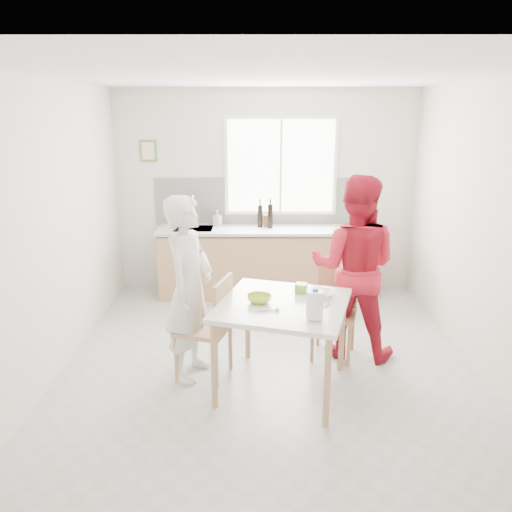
{
  "coord_description": "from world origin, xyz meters",
  "views": [
    {
      "loc": [
        -0.11,
        -4.45,
        2.4
      ],
      "look_at": [
        -0.12,
        0.2,
        1.05
      ],
      "focal_mm": 35.0,
      "sensor_mm": 36.0,
      "label": 1
    }
  ],
  "objects_px": {
    "dining_table": "(283,312)",
    "bowl_green": "(259,299)",
    "chair_left": "(211,324)",
    "person_white": "(189,289)",
    "wine_bottle_a": "(270,216)",
    "person_red": "(354,268)",
    "bowl_white": "(323,294)",
    "milk_jug": "(315,304)",
    "wine_bottle_b": "(260,216)",
    "chair_far": "(335,307)"
  },
  "relations": [
    {
      "from": "person_white",
      "to": "dining_table",
      "type": "bearing_deg",
      "value": -90.0
    },
    {
      "from": "person_white",
      "to": "milk_jug",
      "type": "bearing_deg",
      "value": -103.12
    },
    {
      "from": "chair_far",
      "to": "bowl_green",
      "type": "relative_size",
      "value": 4.33
    },
    {
      "from": "milk_jug",
      "to": "wine_bottle_b",
      "type": "bearing_deg",
      "value": 114.57
    },
    {
      "from": "chair_left",
      "to": "milk_jug",
      "type": "bearing_deg",
      "value": 74.41
    },
    {
      "from": "dining_table",
      "to": "person_white",
      "type": "distance_m",
      "value": 0.88
    },
    {
      "from": "person_white",
      "to": "bowl_green",
      "type": "distance_m",
      "value": 0.68
    },
    {
      "from": "chair_far",
      "to": "milk_jug",
      "type": "height_order",
      "value": "milk_jug"
    },
    {
      "from": "dining_table",
      "to": "bowl_green",
      "type": "height_order",
      "value": "bowl_green"
    },
    {
      "from": "person_red",
      "to": "bowl_white",
      "type": "distance_m",
      "value": 0.66
    },
    {
      "from": "wine_bottle_a",
      "to": "chair_left",
      "type": "bearing_deg",
      "value": -104.91
    },
    {
      "from": "bowl_green",
      "to": "wine_bottle_a",
      "type": "relative_size",
      "value": 0.66
    },
    {
      "from": "person_red",
      "to": "bowl_green",
      "type": "height_order",
      "value": "person_red"
    },
    {
      "from": "chair_left",
      "to": "person_white",
      "type": "height_order",
      "value": "person_white"
    },
    {
      "from": "dining_table",
      "to": "person_red",
      "type": "bearing_deg",
      "value": 43.56
    },
    {
      "from": "bowl_green",
      "to": "milk_jug",
      "type": "bearing_deg",
      "value": -39.81
    },
    {
      "from": "wine_bottle_a",
      "to": "chair_far",
      "type": "bearing_deg",
      "value": -70.46
    },
    {
      "from": "person_red",
      "to": "wine_bottle_b",
      "type": "height_order",
      "value": "person_red"
    },
    {
      "from": "chair_left",
      "to": "chair_far",
      "type": "bearing_deg",
      "value": 128.59
    },
    {
      "from": "dining_table",
      "to": "person_white",
      "type": "height_order",
      "value": "person_white"
    },
    {
      "from": "chair_left",
      "to": "chair_far",
      "type": "distance_m",
      "value": 1.31
    },
    {
      "from": "dining_table",
      "to": "milk_jug",
      "type": "height_order",
      "value": "milk_jug"
    },
    {
      "from": "bowl_green",
      "to": "wine_bottle_a",
      "type": "xyz_separation_m",
      "value": [
        0.15,
        2.42,
        0.23
      ]
    },
    {
      "from": "chair_left",
      "to": "chair_far",
      "type": "relative_size",
      "value": 1.07
    },
    {
      "from": "dining_table",
      "to": "person_red",
      "type": "relative_size",
      "value": 0.72
    },
    {
      "from": "chair_left",
      "to": "person_red",
      "type": "distance_m",
      "value": 1.52
    },
    {
      "from": "wine_bottle_a",
      "to": "bowl_white",
      "type": "bearing_deg",
      "value": -79.75
    },
    {
      "from": "chair_left",
      "to": "bowl_white",
      "type": "relative_size",
      "value": 4.87
    },
    {
      "from": "person_red",
      "to": "milk_jug",
      "type": "xyz_separation_m",
      "value": [
        -0.5,
        -1.05,
        0.03
      ]
    },
    {
      "from": "chair_left",
      "to": "bowl_white",
      "type": "distance_m",
      "value": 1.05
    },
    {
      "from": "bowl_green",
      "to": "dining_table",
      "type": "bearing_deg",
      "value": -2.15
    },
    {
      "from": "dining_table",
      "to": "bowl_green",
      "type": "bearing_deg",
      "value": 177.85
    },
    {
      "from": "chair_left",
      "to": "dining_table",
      "type": "bearing_deg",
      "value": 90.0
    },
    {
      "from": "chair_left",
      "to": "wine_bottle_a",
      "type": "height_order",
      "value": "wine_bottle_a"
    },
    {
      "from": "dining_table",
      "to": "milk_jug",
      "type": "distance_m",
      "value": 0.48
    },
    {
      "from": "dining_table",
      "to": "chair_far",
      "type": "bearing_deg",
      "value": 50.67
    },
    {
      "from": "person_red",
      "to": "bowl_white",
      "type": "bearing_deg",
      "value": 71.5
    },
    {
      "from": "chair_far",
      "to": "bowl_green",
      "type": "height_order",
      "value": "chair_far"
    },
    {
      "from": "chair_far",
      "to": "bowl_white",
      "type": "xyz_separation_m",
      "value": [
        -0.21,
        -0.53,
        0.34
      ]
    },
    {
      "from": "chair_left",
      "to": "wine_bottle_a",
      "type": "relative_size",
      "value": 3.05
    },
    {
      "from": "person_white",
      "to": "bowl_white",
      "type": "bearing_deg",
      "value": -77.97
    },
    {
      "from": "person_white",
      "to": "bowl_white",
      "type": "xyz_separation_m",
      "value": [
        1.2,
        -0.09,
        -0.01
      ]
    },
    {
      "from": "person_red",
      "to": "wine_bottle_a",
      "type": "relative_size",
      "value": 5.73
    },
    {
      "from": "chair_far",
      "to": "milk_jug",
      "type": "relative_size",
      "value": 3.75
    },
    {
      "from": "chair_left",
      "to": "person_white",
      "type": "relative_size",
      "value": 0.57
    },
    {
      "from": "person_white",
      "to": "wine_bottle_a",
      "type": "relative_size",
      "value": 5.35
    },
    {
      "from": "chair_far",
      "to": "wine_bottle_b",
      "type": "height_order",
      "value": "wine_bottle_b"
    },
    {
      "from": "person_red",
      "to": "bowl_white",
      "type": "relative_size",
      "value": 9.14
    },
    {
      "from": "person_white",
      "to": "wine_bottle_b",
      "type": "bearing_deg",
      "value": -0.05
    },
    {
      "from": "chair_left",
      "to": "person_white",
      "type": "distance_m",
      "value": 0.37
    }
  ]
}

